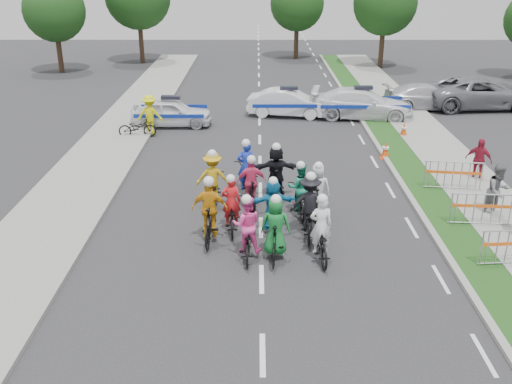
{
  "coord_description": "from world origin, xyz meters",
  "views": [
    {
      "loc": [
        -0.12,
        -12.64,
        7.68
      ],
      "look_at": [
        -0.15,
        3.18,
        1.1
      ],
      "focal_mm": 40.0,
      "sensor_mm": 36.0,
      "label": 1
    }
  ],
  "objects_px": {
    "rider_9": "(252,189)",
    "rider_5": "(273,209)",
    "police_car_1": "(289,103)",
    "rider_12": "(246,176)",
    "police_car_2": "(362,104)",
    "rider_0": "(320,237)",
    "barrier_2": "(453,177)",
    "tree_0": "(54,11)",
    "rider_2": "(247,234)",
    "cone_1": "(404,130)",
    "rider_6": "(231,212)",
    "civilian_suv": "(480,93)",
    "civilian_sedan": "(427,97)",
    "rider_1": "(275,233)",
    "parked_bike": "(137,128)",
    "rider_3": "(210,217)",
    "spectator_1": "(498,191)",
    "rider_10": "(213,184)",
    "cone_0": "(385,150)",
    "barrier_1": "(483,211)",
    "rider_11": "(276,175)",
    "spectator_2": "(478,160)",
    "tree_4": "(297,4)",
    "rider_7": "(317,195)",
    "rider_8": "(300,195)",
    "rider_4": "(309,211)",
    "marshal_hiviz": "(150,115)"
  },
  "relations": [
    {
      "from": "civilian_sedan",
      "to": "cone_0",
      "type": "relative_size",
      "value": 6.52
    },
    {
      "from": "police_car_1",
      "to": "barrier_1",
      "type": "bearing_deg",
      "value": -148.68
    },
    {
      "from": "rider_5",
      "to": "civilian_sedan",
      "type": "bearing_deg",
      "value": -128.1
    },
    {
      "from": "rider_3",
      "to": "rider_12",
      "type": "distance_m",
      "value": 3.72
    },
    {
      "from": "rider_3",
      "to": "barrier_2",
      "type": "height_order",
      "value": "rider_3"
    },
    {
      "from": "rider_3",
      "to": "rider_7",
      "type": "height_order",
      "value": "rider_3"
    },
    {
      "from": "tree_0",
      "to": "tree_4",
      "type": "relative_size",
      "value": 1.0
    },
    {
      "from": "rider_4",
      "to": "tree_0",
      "type": "distance_m",
      "value": 29.99
    },
    {
      "from": "rider_7",
      "to": "spectator_2",
      "type": "relative_size",
      "value": 1.15
    },
    {
      "from": "cone_1",
      "to": "parked_bike",
      "type": "relative_size",
      "value": 0.41
    },
    {
      "from": "rider_10",
      "to": "cone_0",
      "type": "distance_m",
      "value": 8.23
    },
    {
      "from": "cone_1",
      "to": "tree_0",
      "type": "xyz_separation_m",
      "value": [
        -20.56,
        15.63,
        3.85
      ]
    },
    {
      "from": "rider_12",
      "to": "civilian_suv",
      "type": "height_order",
      "value": "rider_12"
    },
    {
      "from": "civilian_suv",
      "to": "rider_1",
      "type": "bearing_deg",
      "value": 141.15
    },
    {
      "from": "barrier_1",
      "to": "barrier_2",
      "type": "relative_size",
      "value": 1.0
    },
    {
      "from": "barrier_1",
      "to": "cone_0",
      "type": "xyz_separation_m",
      "value": [
        -1.58,
        6.44,
        -0.22
      ]
    },
    {
      "from": "rider_6",
      "to": "spectator_2",
      "type": "relative_size",
      "value": 1.13
    },
    {
      "from": "barrier_2",
      "to": "spectator_2",
      "type": "bearing_deg",
      "value": 39.92
    },
    {
      "from": "rider_12",
      "to": "parked_bike",
      "type": "bearing_deg",
      "value": -63.97
    },
    {
      "from": "cone_1",
      "to": "parked_bike",
      "type": "xyz_separation_m",
      "value": [
        -12.14,
        0.03,
        0.1
      ]
    },
    {
      "from": "rider_6",
      "to": "civilian_suv",
      "type": "height_order",
      "value": "rider_6"
    },
    {
      "from": "civilian_suv",
      "to": "tree_4",
      "type": "relative_size",
      "value": 0.95
    },
    {
      "from": "barrier_1",
      "to": "police_car_2",
      "type": "bearing_deg",
      "value": 96.71
    },
    {
      "from": "rider_9",
      "to": "rider_5",
      "type": "bearing_deg",
      "value": 103.79
    },
    {
      "from": "rider_3",
      "to": "civilian_suv",
      "type": "xyz_separation_m",
      "value": [
        13.38,
        15.69,
        0.05
      ]
    },
    {
      "from": "rider_2",
      "to": "civilian_suv",
      "type": "bearing_deg",
      "value": -127.13
    },
    {
      "from": "rider_7",
      "to": "barrier_1",
      "type": "distance_m",
      "value": 5.0
    },
    {
      "from": "rider_2",
      "to": "rider_11",
      "type": "relative_size",
      "value": 0.93
    },
    {
      "from": "rider_2",
      "to": "rider_12",
      "type": "distance_m",
      "value": 4.5
    },
    {
      "from": "rider_0",
      "to": "rider_5",
      "type": "xyz_separation_m",
      "value": [
        -1.25,
        1.58,
        0.12
      ]
    },
    {
      "from": "marshal_hiviz",
      "to": "rider_7",
      "type": "bearing_deg",
      "value": 132.28
    },
    {
      "from": "rider_2",
      "to": "cone_1",
      "type": "relative_size",
      "value": 2.69
    },
    {
      "from": "rider_4",
      "to": "spectator_2",
      "type": "bearing_deg",
      "value": -141.22
    },
    {
      "from": "rider_6",
      "to": "parked_bike",
      "type": "distance_m",
      "value": 10.68
    },
    {
      "from": "rider_6",
      "to": "civilian_suv",
      "type": "xyz_separation_m",
      "value": [
        12.81,
        14.99,
        0.22
      ]
    },
    {
      "from": "rider_12",
      "to": "police_car_2",
      "type": "relative_size",
      "value": 0.4
    },
    {
      "from": "rider_8",
      "to": "rider_10",
      "type": "height_order",
      "value": "rider_10"
    },
    {
      "from": "parked_bike",
      "to": "tree_0",
      "type": "height_order",
      "value": "tree_0"
    },
    {
      "from": "civilian_sedan",
      "to": "cone_0",
      "type": "bearing_deg",
      "value": 152.94
    },
    {
      "from": "rider_6",
      "to": "tree_0",
      "type": "relative_size",
      "value": 0.29
    },
    {
      "from": "rider_7",
      "to": "rider_12",
      "type": "bearing_deg",
      "value": -34.62
    },
    {
      "from": "rider_3",
      "to": "rider_9",
      "type": "xyz_separation_m",
      "value": [
        1.16,
        2.19,
        -0.05
      ]
    },
    {
      "from": "rider_1",
      "to": "civilian_suv",
      "type": "xyz_separation_m",
      "value": [
        11.55,
        16.69,
        0.08
      ]
    },
    {
      "from": "barrier_2",
      "to": "tree_0",
      "type": "relative_size",
      "value": 0.32
    },
    {
      "from": "rider_9",
      "to": "rider_12",
      "type": "bearing_deg",
      "value": -89.91
    },
    {
      "from": "spectator_1",
      "to": "cone_0",
      "type": "relative_size",
      "value": 2.49
    },
    {
      "from": "barrier_2",
      "to": "cone_1",
      "type": "height_order",
      "value": "barrier_2"
    },
    {
      "from": "spectator_1",
      "to": "tree_0",
      "type": "distance_m",
      "value": 32.46
    },
    {
      "from": "rider_0",
      "to": "parked_bike",
      "type": "height_order",
      "value": "rider_0"
    },
    {
      "from": "police_car_1",
      "to": "rider_12",
      "type": "bearing_deg",
      "value": 178.83
    }
  ]
}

